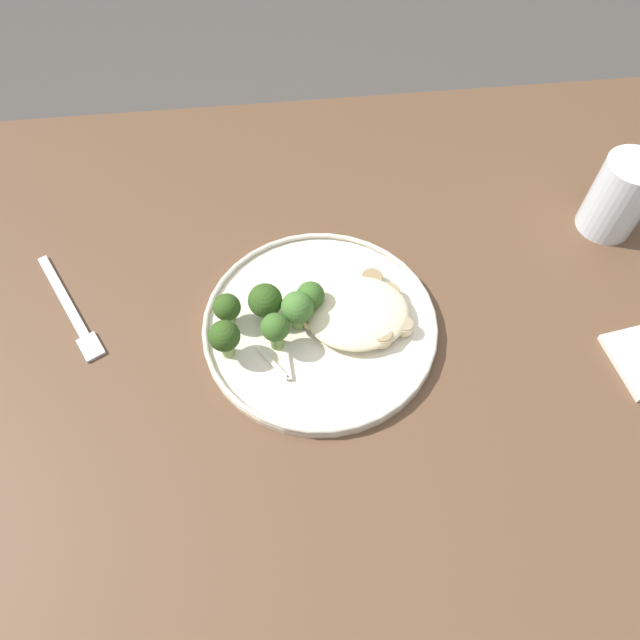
{
  "coord_description": "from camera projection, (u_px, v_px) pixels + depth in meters",
  "views": [
    {
      "loc": [
        -0.03,
        -0.33,
        1.36
      ],
      "look_at": [
        0.01,
        0.05,
        0.76
      ],
      "focal_mm": 32.73,
      "sensor_mm": 36.0,
      "label": 1
    }
  ],
  "objects": [
    {
      "name": "onion_sliver_long_sliver",
      "position": [
        272.0,
        363.0,
        0.69
      ],
      "size": [
        0.04,
        0.05,
        0.0
      ],
      "primitive_type": "cube",
      "rotation": [
        0.0,
        0.0,
        5.33
      ],
      "color": "silver",
      "rests_on": "dinner_plate"
    },
    {
      "name": "wooden_dining_table",
      "position": [
        317.0,
        393.0,
        0.77
      ],
      "size": [
        1.4,
        1.0,
        0.74
      ],
      "color": "brown",
      "rests_on": "ground"
    },
    {
      "name": "seared_scallop_center_golden",
      "position": [
        388.0,
        295.0,
        0.73
      ],
      "size": [
        0.03,
        0.03,
        0.01
      ],
      "color": "#E5C689",
      "rests_on": "dinner_plate"
    },
    {
      "name": "ground",
      "position": [
        318.0,
        520.0,
        1.32
      ],
      "size": [
        6.0,
        6.0,
        0.0
      ],
      "primitive_type": "plane",
      "color": "#47423D"
    },
    {
      "name": "seared_scallop_left_edge",
      "position": [
        356.0,
        320.0,
        0.71
      ],
      "size": [
        0.03,
        0.03,
        0.01
      ],
      "color": "#E5C689",
      "rests_on": "dinner_plate"
    },
    {
      "name": "dinner_fork",
      "position": [
        70.0,
        309.0,
        0.74
      ],
      "size": [
        0.1,
        0.17,
        0.0
      ],
      "color": "silver",
      "rests_on": "wooden_dining_table"
    },
    {
      "name": "seared_scallop_rear_pale",
      "position": [
        405.0,
        327.0,
        0.71
      ],
      "size": [
        0.02,
        0.02,
        0.01
      ],
      "color": "beige",
      "rests_on": "dinner_plate"
    },
    {
      "name": "broccoli_floret_split_head",
      "position": [
        227.0,
        308.0,
        0.7
      ],
      "size": [
        0.03,
        0.03,
        0.05
      ],
      "color": "#89A356",
      "rests_on": "dinner_plate"
    },
    {
      "name": "onion_sliver_pale_crescent",
      "position": [
        288.0,
        366.0,
        0.68
      ],
      "size": [
        0.01,
        0.04,
        0.0
      ],
      "primitive_type": "cube",
      "rotation": [
        0.0,
        0.0,
        4.77
      ],
      "color": "silver",
      "rests_on": "dinner_plate"
    },
    {
      "name": "broccoli_floret_left_leaning",
      "position": [
        297.0,
        308.0,
        0.69
      ],
      "size": [
        0.04,
        0.04,
        0.06
      ],
      "color": "#7A994C",
      "rests_on": "dinner_plate"
    },
    {
      "name": "water_glass",
      "position": [
        617.0,
        200.0,
        0.78
      ],
      "size": [
        0.08,
        0.08,
        0.11
      ],
      "color": "silver",
      "rests_on": "wooden_dining_table"
    },
    {
      "name": "broccoli_floret_small_sprig",
      "position": [
        265.0,
        301.0,
        0.7
      ],
      "size": [
        0.04,
        0.04,
        0.05
      ],
      "color": "#7A994C",
      "rests_on": "dinner_plate"
    },
    {
      "name": "broccoli_floret_right_tilted",
      "position": [
        275.0,
        329.0,
        0.67
      ],
      "size": [
        0.03,
        0.03,
        0.06
      ],
      "color": "#7A994C",
      "rests_on": "dinner_plate"
    },
    {
      "name": "dinner_plate",
      "position": [
        320.0,
        325.0,
        0.72
      ],
      "size": [
        0.29,
        0.29,
        0.02
      ],
      "color": "beige",
      "rests_on": "wooden_dining_table"
    },
    {
      "name": "broccoli_floret_near_rim",
      "position": [
        225.0,
        337.0,
        0.67
      ],
      "size": [
        0.04,
        0.04,
        0.06
      ],
      "color": "#89A356",
      "rests_on": "dinner_plate"
    },
    {
      "name": "seared_scallop_front_small",
      "position": [
        381.0,
        336.0,
        0.7
      ],
      "size": [
        0.03,
        0.03,
        0.02
      ],
      "color": "#E5C689",
      "rests_on": "dinner_plate"
    },
    {
      "name": "broccoli_floret_rear_charred",
      "position": [
        314.0,
        296.0,
        0.7
      ],
      "size": [
        0.03,
        0.03,
        0.05
      ],
      "color": "#7A994C",
      "rests_on": "dinner_plate"
    },
    {
      "name": "seared_scallop_tilted_round",
      "position": [
        372.0,
        279.0,
        0.74
      ],
      "size": [
        0.03,
        0.03,
        0.01
      ],
      "color": "#DBB77A",
      "rests_on": "dinner_plate"
    },
    {
      "name": "seared_scallop_tiny_bay",
      "position": [
        345.0,
        306.0,
        0.72
      ],
      "size": [
        0.03,
        0.03,
        0.02
      ],
      "color": "#E5C689",
      "rests_on": "dinner_plate"
    },
    {
      "name": "noodle_bed",
      "position": [
        357.0,
        313.0,
        0.71
      ],
      "size": [
        0.13,
        0.11,
        0.03
      ],
      "color": "beige",
      "rests_on": "dinner_plate"
    },
    {
      "name": "seared_scallop_right_edge",
      "position": [
        315.0,
        319.0,
        0.71
      ],
      "size": [
        0.02,
        0.02,
        0.01
      ],
      "color": "#E5C689",
      "rests_on": "dinner_plate"
    },
    {
      "name": "onion_sliver_curled_piece",
      "position": [
        293.0,
        304.0,
        0.73
      ],
      "size": [
        0.04,
        0.01,
        0.0
      ],
      "primitive_type": "cube",
      "rotation": [
        0.0,
        0.0,
        3.02
      ],
      "color": "silver",
      "rests_on": "dinner_plate"
    }
  ]
}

